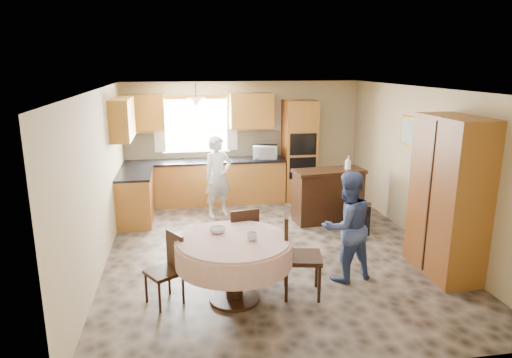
{
  "coord_description": "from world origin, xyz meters",
  "views": [
    {
      "loc": [
        -1.36,
        -6.56,
        2.86
      ],
      "look_at": [
        -0.19,
        0.3,
        1.09
      ],
      "focal_mm": 32.0,
      "sensor_mm": 36.0,
      "label": 1
    }
  ],
  "objects_px": {
    "dining_table": "(234,253)",
    "oven_tower": "(299,151)",
    "sideboard": "(328,197)",
    "chair_back": "(243,237)",
    "chair_right": "(295,250)",
    "chair_left": "(169,265)",
    "person_dining": "(347,226)",
    "cupboard": "(449,197)",
    "person_sink": "(218,177)"
  },
  "relations": [
    {
      "from": "chair_left",
      "to": "chair_right",
      "type": "xyz_separation_m",
      "value": [
        1.56,
        -0.08,
        0.12
      ]
    },
    {
      "from": "sideboard",
      "to": "chair_left",
      "type": "relative_size",
      "value": 1.48
    },
    {
      "from": "person_sink",
      "to": "person_dining",
      "type": "xyz_separation_m",
      "value": [
        1.46,
        -2.94,
        -0.02
      ]
    },
    {
      "from": "chair_left",
      "to": "chair_right",
      "type": "relative_size",
      "value": 0.81
    },
    {
      "from": "chair_left",
      "to": "chair_right",
      "type": "height_order",
      "value": "chair_right"
    },
    {
      "from": "chair_left",
      "to": "person_dining",
      "type": "relative_size",
      "value": 0.58
    },
    {
      "from": "chair_left",
      "to": "person_dining",
      "type": "distance_m",
      "value": 2.37
    },
    {
      "from": "cupboard",
      "to": "person_dining",
      "type": "bearing_deg",
      "value": 178.54
    },
    {
      "from": "dining_table",
      "to": "chair_back",
      "type": "height_order",
      "value": "chair_back"
    },
    {
      "from": "sideboard",
      "to": "chair_right",
      "type": "height_order",
      "value": "chair_right"
    },
    {
      "from": "sideboard",
      "to": "person_sink",
      "type": "height_order",
      "value": "person_sink"
    },
    {
      "from": "person_sink",
      "to": "oven_tower",
      "type": "bearing_deg",
      "value": 2.15
    },
    {
      "from": "oven_tower",
      "to": "chair_right",
      "type": "bearing_deg",
      "value": -105.37
    },
    {
      "from": "chair_left",
      "to": "person_sink",
      "type": "height_order",
      "value": "person_sink"
    },
    {
      "from": "sideboard",
      "to": "chair_back",
      "type": "height_order",
      "value": "chair_back"
    },
    {
      "from": "dining_table",
      "to": "person_dining",
      "type": "bearing_deg",
      "value": 12.08
    },
    {
      "from": "dining_table",
      "to": "person_sink",
      "type": "xyz_separation_m",
      "value": [
        0.1,
        3.27,
        0.14
      ]
    },
    {
      "from": "chair_right",
      "to": "dining_table",
      "type": "bearing_deg",
      "value": 103.77
    },
    {
      "from": "oven_tower",
      "to": "person_sink",
      "type": "height_order",
      "value": "oven_tower"
    },
    {
      "from": "dining_table",
      "to": "chair_right",
      "type": "bearing_deg",
      "value": 1.64
    },
    {
      "from": "chair_right",
      "to": "person_dining",
      "type": "height_order",
      "value": "person_dining"
    },
    {
      "from": "dining_table",
      "to": "chair_back",
      "type": "xyz_separation_m",
      "value": [
        0.21,
        0.73,
        -0.1
      ]
    },
    {
      "from": "cupboard",
      "to": "person_sink",
      "type": "distance_m",
      "value": 4.15
    },
    {
      "from": "oven_tower",
      "to": "person_dining",
      "type": "xyz_separation_m",
      "value": [
        -0.35,
        -3.81,
        -0.31
      ]
    },
    {
      "from": "sideboard",
      "to": "dining_table",
      "type": "bearing_deg",
      "value": -133.95
    },
    {
      "from": "person_dining",
      "to": "chair_right",
      "type": "bearing_deg",
      "value": 8.75
    },
    {
      "from": "chair_back",
      "to": "person_sink",
      "type": "bearing_deg",
      "value": -96.27
    },
    {
      "from": "dining_table",
      "to": "chair_back",
      "type": "distance_m",
      "value": 0.77
    },
    {
      "from": "dining_table",
      "to": "chair_right",
      "type": "distance_m",
      "value": 0.78
    },
    {
      "from": "oven_tower",
      "to": "chair_left",
      "type": "height_order",
      "value": "oven_tower"
    },
    {
      "from": "dining_table",
      "to": "oven_tower",
      "type": "bearing_deg",
      "value": 65.27
    },
    {
      "from": "sideboard",
      "to": "person_sink",
      "type": "xyz_separation_m",
      "value": [
        -1.97,
        0.65,
        0.31
      ]
    },
    {
      "from": "chair_back",
      "to": "cupboard",
      "type": "bearing_deg",
      "value": 162.22
    },
    {
      "from": "chair_left",
      "to": "chair_right",
      "type": "bearing_deg",
      "value": 55.19
    },
    {
      "from": "chair_right",
      "to": "person_sink",
      "type": "xyz_separation_m",
      "value": [
        -0.68,
        3.25,
        0.18
      ]
    },
    {
      "from": "dining_table",
      "to": "person_dining",
      "type": "relative_size",
      "value": 0.95
    },
    {
      "from": "chair_left",
      "to": "chair_back",
      "type": "bearing_deg",
      "value": 90.38
    },
    {
      "from": "chair_right",
      "to": "person_dining",
      "type": "bearing_deg",
      "value": -56.17
    },
    {
      "from": "oven_tower",
      "to": "chair_right",
      "type": "xyz_separation_m",
      "value": [
        -1.13,
        -4.12,
        -0.46
      ]
    },
    {
      "from": "chair_right",
      "to": "chair_left",
      "type": "bearing_deg",
      "value": 99.05
    },
    {
      "from": "cupboard",
      "to": "chair_right",
      "type": "height_order",
      "value": "cupboard"
    },
    {
      "from": "oven_tower",
      "to": "person_sink",
      "type": "xyz_separation_m",
      "value": [
        -1.81,
        -0.87,
        -0.28
      ]
    },
    {
      "from": "chair_back",
      "to": "chair_right",
      "type": "bearing_deg",
      "value": 119.7
    },
    {
      "from": "dining_table",
      "to": "chair_left",
      "type": "distance_m",
      "value": 0.81
    },
    {
      "from": "cupboard",
      "to": "person_dining",
      "type": "xyz_separation_m",
      "value": [
        -1.42,
        0.04,
        -0.35
      ]
    },
    {
      "from": "chair_left",
      "to": "person_dining",
      "type": "xyz_separation_m",
      "value": [
        2.35,
        0.23,
        0.27
      ]
    },
    {
      "from": "oven_tower",
      "to": "dining_table",
      "type": "relative_size",
      "value": 1.49
    },
    {
      "from": "chair_back",
      "to": "person_sink",
      "type": "distance_m",
      "value": 2.55
    },
    {
      "from": "dining_table",
      "to": "person_sink",
      "type": "relative_size",
      "value": 0.92
    },
    {
      "from": "chair_left",
      "to": "person_dining",
      "type": "height_order",
      "value": "person_dining"
    }
  ]
}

